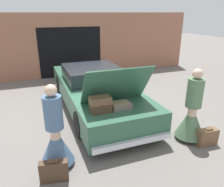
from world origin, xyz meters
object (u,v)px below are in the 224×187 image
(suitcase_beside_left_person, at_px, (54,171))
(suitcase_beside_right_person, at_px, (207,137))
(car, at_px, (95,89))
(person_left, at_px, (56,138))
(person_right, at_px, (192,115))

(suitcase_beside_left_person, distance_m, suitcase_beside_right_person, 3.33)
(car, bearing_deg, suitcase_beside_right_person, -59.94)
(suitcase_beside_left_person, bearing_deg, person_left, 74.81)
(person_left, xyz_separation_m, person_right, (3.02, -0.14, 0.02))
(car, relative_size, suitcase_beside_left_person, 10.53)
(person_left, bearing_deg, suitcase_beside_left_person, -15.90)
(car, bearing_deg, suitcase_beside_left_person, -119.35)
(suitcase_beside_left_person, height_order, suitcase_beside_right_person, suitcase_beside_left_person)
(person_left, bearing_deg, person_right, 86.55)
(suitcase_beside_left_person, bearing_deg, person_right, 5.23)
(person_left, distance_m, suitcase_beside_right_person, 3.27)
(person_left, xyz_separation_m, suitcase_beside_right_person, (3.21, -0.49, -0.39))
(person_left, relative_size, suitcase_beside_left_person, 3.23)
(person_left, height_order, suitcase_beside_right_person, person_left)
(person_right, relative_size, suitcase_beside_right_person, 3.53)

